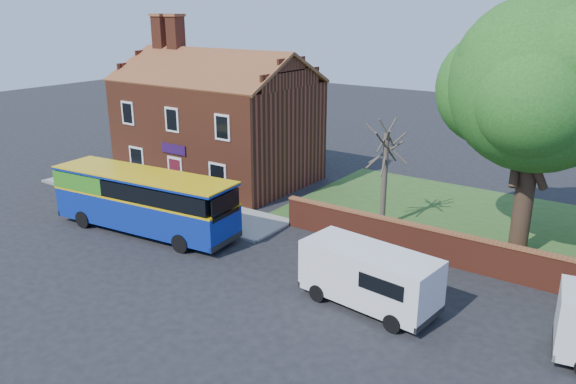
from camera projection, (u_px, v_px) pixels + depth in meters
The scene contains 10 objects.
ground at pixel (167, 262), 25.45m from camera, with size 120.00×120.00×0.00m, color black.
pavement at pixel (156, 199), 33.72m from camera, with size 18.00×3.50×0.12m, color gray.
kerb at pixel (133, 207), 32.36m from camera, with size 18.00×0.15×0.14m, color slate.
grass_strip at pixel (535, 234), 28.52m from camera, with size 26.00×12.00×0.04m, color #426B28.
shop_building at pixel (217, 128), 37.18m from camera, with size 12.30×8.13×10.50m.
boundary_wall at pixel (505, 262), 23.59m from camera, with size 22.00×0.38×1.60m.
bus at pixel (139, 198), 28.58m from camera, with size 10.40×3.58×3.11m.
van_near at pixel (370, 275), 21.30m from camera, with size 5.50×2.69×2.33m.
large_tree at pixel (542, 89), 23.93m from camera, with size 9.60×7.59×11.71m.
bare_tree at pixel (385, 175), 28.73m from camera, with size 2.05×2.45×5.48m.
Camera 1 is at (17.79, -15.89, 10.93)m, focal length 35.00 mm.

